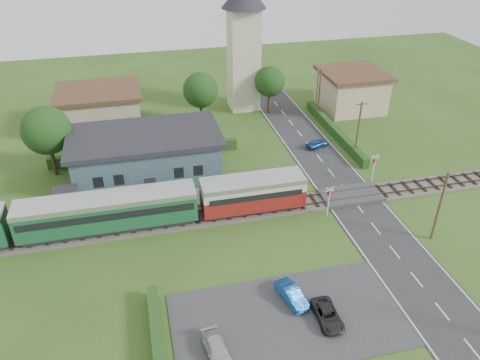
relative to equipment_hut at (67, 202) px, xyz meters
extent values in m
plane|color=#2D4C19|center=(18.00, -5.20, -1.75)|extent=(120.00, 120.00, 0.00)
cube|color=#4C443D|center=(18.00, -3.20, -1.65)|extent=(76.00, 3.20, 0.20)
cube|color=#3F3F47|center=(18.00, -3.92, -1.33)|extent=(76.00, 0.08, 0.15)
cube|color=#3F3F47|center=(18.00, -2.48, -1.33)|extent=(76.00, 0.08, 0.15)
cube|color=#28282B|center=(28.00, -5.20, -1.72)|extent=(6.00, 70.00, 0.05)
cube|color=#333335|center=(16.50, -17.20, -1.71)|extent=(17.00, 9.00, 0.08)
cube|color=#333335|center=(28.00, -3.20, -1.52)|extent=(6.20, 3.40, 0.45)
cube|color=gray|center=(8.00, 0.00, -1.52)|extent=(30.00, 3.00, 0.45)
cube|color=beige|center=(0.00, 0.00, -0.10)|extent=(2.00, 2.00, 2.40)
cube|color=#232328|center=(0.00, 0.00, 1.18)|extent=(2.30, 2.30, 0.15)
cube|color=#2E4852|center=(8.00, 5.80, 0.65)|extent=(15.00, 8.00, 4.80)
cube|color=#232328|center=(8.00, 5.80, 3.30)|extent=(16.00, 9.00, 0.50)
cube|color=#232328|center=(8.00, 1.86, -0.65)|extent=(1.20, 0.12, 2.20)
cube|color=black|center=(3.00, 1.86, 0.65)|extent=(1.00, 0.12, 1.20)
cube|color=black|center=(5.00, 1.86, 0.65)|extent=(1.00, 0.12, 1.20)
cube|color=black|center=(11.00, 1.86, 0.65)|extent=(1.00, 0.12, 1.20)
cube|color=black|center=(13.00, 1.86, 0.65)|extent=(1.00, 0.12, 1.20)
cube|color=#232328|center=(17.51, -3.20, -1.16)|extent=(9.00, 2.20, 0.50)
cube|color=maroon|center=(17.51, -3.20, -0.16)|extent=(10.00, 2.80, 1.80)
cube|color=beige|center=(17.51, -3.20, 1.09)|extent=(10.00, 2.82, 0.90)
cube|color=black|center=(17.51, -3.20, 0.74)|extent=(9.00, 2.88, 0.60)
cube|color=#BABABA|center=(17.51, -3.20, 1.74)|extent=(10.00, 2.90, 0.45)
cube|color=#232328|center=(3.91, -3.20, -1.16)|extent=(15.20, 2.20, 0.50)
cube|color=#18502C|center=(3.91, -3.20, 0.34)|extent=(16.00, 2.80, 2.60)
cube|color=black|center=(3.91, -3.20, 0.74)|extent=(15.40, 2.86, 0.70)
cube|color=#BABABA|center=(3.91, -3.20, 1.74)|extent=(16.00, 2.90, 0.50)
cube|color=beige|center=(23.00, 22.80, 5.25)|extent=(4.00, 4.00, 14.00)
cube|color=tan|center=(3.00, 19.80, 0.75)|extent=(10.00, 8.00, 5.00)
cube|color=#472D1E|center=(3.00, 19.80, 3.50)|extent=(10.80, 8.80, 0.50)
cube|color=tan|center=(38.00, 18.80, 0.75)|extent=(8.00, 8.00, 5.00)
cube|color=#472D1E|center=(38.00, 18.80, 3.50)|extent=(8.80, 8.80, 0.50)
cube|color=#193814|center=(7.00, -17.20, -1.15)|extent=(0.80, 9.00, 1.20)
cube|color=#193814|center=(32.20, 10.80, -1.15)|extent=(0.80, 18.00, 1.20)
cube|color=#193814|center=(8.00, 10.30, -1.10)|extent=(22.00, 0.80, 1.30)
cylinder|color=#332316|center=(-2.00, 8.80, 0.32)|extent=(0.44, 0.44, 4.12)
sphere|color=#143311|center=(-2.00, 8.80, 3.65)|extent=(5.20, 5.20, 5.20)
cylinder|color=#332316|center=(16.00, 17.80, 0.18)|extent=(0.44, 0.44, 3.85)
sphere|color=#143311|center=(16.00, 17.80, 3.29)|extent=(4.60, 4.60, 4.60)
cylinder|color=#332316|center=(26.00, 19.80, 0.04)|extent=(0.44, 0.44, 3.58)
sphere|color=#143311|center=(26.00, 19.80, 2.93)|extent=(4.20, 4.20, 4.20)
cylinder|color=#473321|center=(32.20, -11.20, 1.75)|extent=(0.22, 0.22, 7.00)
cube|color=#473321|center=(32.20, -11.20, 4.95)|extent=(1.40, 0.10, 0.10)
cylinder|color=#473321|center=(32.20, 4.80, 1.75)|extent=(0.22, 0.22, 7.00)
cube|color=#473321|center=(32.20, 4.80, 4.95)|extent=(1.40, 0.10, 0.10)
cylinder|color=#473321|center=(32.20, 16.80, 1.75)|extent=(0.22, 0.22, 7.00)
cube|color=#473321|center=(32.20, 16.80, 4.95)|extent=(1.40, 0.10, 0.10)
cylinder|color=silver|center=(24.40, -5.60, -0.25)|extent=(0.12, 0.12, 3.00)
cube|color=#232328|center=(24.40, -5.60, 0.85)|extent=(0.35, 0.18, 0.55)
sphere|color=#FF190C|center=(24.40, -5.72, 1.00)|extent=(0.14, 0.14, 0.14)
sphere|color=#FF190C|center=(24.40, -5.72, 0.70)|extent=(0.14, 0.14, 0.14)
cube|color=silver|center=(24.40, -5.60, 1.25)|extent=(0.84, 0.05, 0.55)
cube|color=silver|center=(24.40, -5.60, 1.25)|extent=(0.84, 0.05, 0.55)
cylinder|color=silver|center=(31.60, -0.80, -0.25)|extent=(0.12, 0.12, 3.00)
cube|color=#232328|center=(31.60, -0.80, 0.85)|extent=(0.35, 0.18, 0.55)
sphere|color=#FF190C|center=(31.60, -0.92, 1.00)|extent=(0.14, 0.14, 0.14)
sphere|color=#FF190C|center=(31.60, -0.92, 0.70)|extent=(0.14, 0.14, 0.14)
cube|color=silver|center=(31.60, -0.80, 1.25)|extent=(0.84, 0.05, 0.55)
cube|color=silver|center=(31.60, -0.80, 1.25)|extent=(0.84, 0.05, 0.55)
cylinder|color=#3F3F47|center=(-4.00, 14.80, 0.75)|extent=(0.14, 0.14, 5.00)
sphere|color=orange|center=(-4.00, 14.80, 3.25)|extent=(0.30, 0.30, 0.30)
cylinder|color=#3F3F47|center=(34.00, 21.80, 0.75)|extent=(0.14, 0.14, 5.00)
sphere|color=orange|center=(34.00, 21.80, 3.25)|extent=(0.30, 0.30, 0.30)
imported|color=navy|center=(28.77, 8.10, -1.18)|extent=(3.23, 2.05, 1.03)
imported|color=#1554A9|center=(17.36, -15.48, -1.11)|extent=(1.96, 3.59, 1.12)
imported|color=#BBBBBB|center=(10.84, -19.15, -1.15)|extent=(1.94, 3.74, 1.04)
imported|color=#232426|center=(19.26, -17.98, -1.18)|extent=(1.69, 3.55, 0.98)
imported|color=gray|center=(13.74, -0.06, -0.49)|extent=(0.68, 0.55, 1.61)
imported|color=gray|center=(2.56, 0.40, -0.54)|extent=(0.75, 0.86, 1.51)
camera|label=1|loc=(7.47, -39.73, 24.97)|focal=35.00mm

